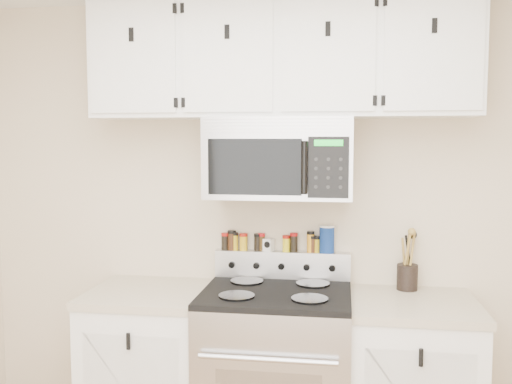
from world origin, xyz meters
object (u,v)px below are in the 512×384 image
range (276,377)px  utensil_crock (407,275)px  microwave (280,158)px  salt_canister (327,239)px

range → utensil_crock: 0.88m
range → utensil_crock: utensil_crock is taller
microwave → utensil_crock: bearing=8.8°
utensil_crock → salt_canister: bearing=173.4°
microwave → salt_canister: (0.25, 0.16, -0.45)m
range → utensil_crock: (0.68, 0.23, 0.51)m
range → salt_canister: (0.25, 0.28, 0.69)m
range → salt_canister: bearing=48.7°
utensil_crock → salt_canister: salt_canister is taller
range → microwave: size_ratio=1.45×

